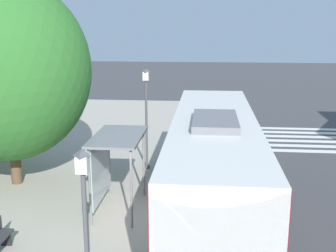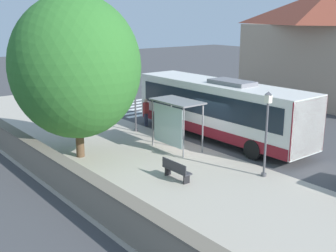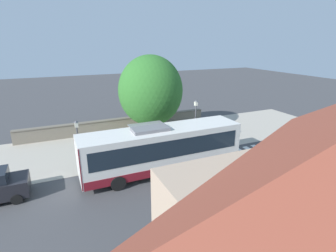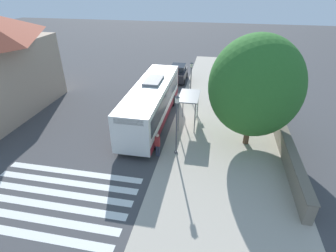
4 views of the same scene
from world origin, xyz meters
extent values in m
plane|color=#424244|center=(0.00, 0.00, 0.00)|extent=(120.00, 120.00, 0.00)
cube|color=#ADA393|center=(-4.50, 0.00, 0.01)|extent=(9.00, 44.00, 0.02)
cube|color=silver|center=(5.00, 8.39, 0.00)|extent=(9.00, 0.50, 0.01)
cube|color=silver|center=(5.00, 9.34, 0.00)|extent=(9.00, 0.50, 0.01)
cube|color=silver|center=(5.00, 10.29, 0.00)|extent=(9.00, 0.50, 0.01)
cube|color=silver|center=(5.00, 11.24, 0.00)|extent=(9.00, 0.50, 0.01)
cube|color=silver|center=(5.00, 12.19, 0.00)|extent=(9.00, 0.50, 0.01)
cube|color=silver|center=(5.00, 13.14, 0.00)|extent=(9.00, 0.50, 0.01)
cube|color=slate|center=(-8.55, 0.00, 0.65)|extent=(0.50, 20.00, 1.29)
cube|color=#685F52|center=(-8.55, 0.00, 1.33)|extent=(0.60, 20.00, 0.08)
cube|color=tan|center=(15.59, 2.44, 3.13)|extent=(6.09, 13.10, 6.26)
pyramid|color=brown|center=(15.59, 2.44, 7.66)|extent=(6.69, 13.70, 2.81)
cube|color=silver|center=(1.79, 0.69, 1.87)|extent=(2.65, 11.66, 2.85)
cube|color=black|center=(1.79, 0.69, 2.24)|extent=(2.69, 10.73, 1.25)
cube|color=maroon|center=(1.79, 0.69, 0.73)|extent=(2.69, 11.42, 0.57)
cube|color=maroon|center=(1.79, -5.11, 1.87)|extent=(2.69, 0.06, 2.73)
cube|color=black|center=(1.79, 6.48, 3.01)|extent=(1.98, 0.08, 0.40)
cube|color=slate|center=(1.79, -0.19, 3.41)|extent=(1.32, 2.56, 0.22)
cylinder|color=black|center=(0.55, 4.77, 0.50)|extent=(0.30, 1.00, 1.00)
cylinder|color=black|center=(3.03, 4.77, 0.50)|extent=(0.30, 1.00, 1.00)
cylinder|color=black|center=(0.55, -2.93, 0.50)|extent=(0.30, 1.00, 1.00)
cylinder|color=black|center=(3.03, -2.93, 0.50)|extent=(0.30, 1.00, 1.00)
cylinder|color=slate|center=(-0.72, -0.60, 1.29)|extent=(0.08, 0.08, 2.58)
cylinder|color=slate|center=(-0.72, 1.97, 1.29)|extent=(0.08, 0.08, 2.58)
cylinder|color=slate|center=(-2.02, -0.60, 1.29)|extent=(0.08, 0.08, 2.58)
cylinder|color=slate|center=(-2.02, 1.97, 1.29)|extent=(0.08, 0.08, 2.58)
cube|color=slate|center=(-1.37, 0.68, 2.62)|extent=(1.59, 2.87, 0.08)
cube|color=silver|center=(-2.00, 0.68, 1.42)|extent=(0.03, 2.31, 2.06)
cylinder|color=#2D3347|center=(0.07, 5.62, 0.43)|extent=(0.12, 0.12, 0.87)
cylinder|color=#2D3347|center=(0.23, 5.62, 0.43)|extent=(0.12, 0.12, 0.87)
cube|color=maroon|center=(0.15, 5.62, 1.22)|extent=(0.34, 0.22, 0.70)
sphere|color=tan|center=(0.15, 5.62, 1.69)|extent=(0.24, 0.24, 0.24)
cube|color=#333338|center=(-4.14, -2.66, 0.45)|extent=(0.40, 1.58, 0.06)
cube|color=#333338|center=(-4.31, -2.66, 0.68)|extent=(0.04, 1.58, 0.40)
cube|color=black|center=(-4.14, -3.29, 0.23)|extent=(0.32, 0.06, 0.45)
cube|color=black|center=(-4.14, -2.03, 0.23)|extent=(0.32, 0.06, 0.45)
cylinder|color=#4C4C51|center=(-1.06, 5.02, 0.08)|extent=(0.24, 0.24, 0.16)
cylinder|color=#4C4C51|center=(-1.06, 5.02, 1.97)|extent=(0.10, 0.10, 3.93)
cube|color=silver|center=(-1.06, 5.02, 4.11)|extent=(0.24, 0.24, 0.35)
pyramid|color=#4C4C51|center=(-1.06, 5.02, 4.35)|extent=(0.28, 0.28, 0.14)
cylinder|color=#4C4C51|center=(-0.90, -4.78, 0.08)|extent=(0.24, 0.24, 0.16)
cylinder|color=#4C4C51|center=(-0.90, -4.78, 1.67)|extent=(0.10, 0.10, 3.34)
cube|color=silver|center=(-0.90, -4.78, 3.52)|extent=(0.24, 0.24, 0.35)
pyramid|color=#4C4C51|center=(-0.90, -4.78, 3.76)|extent=(0.28, 0.28, 0.14)
cylinder|color=brown|center=(-5.99, 2.74, 1.41)|extent=(0.41, 0.41, 2.82)
ellipsoid|color=#2D6B28|center=(-5.99, 2.74, 4.55)|extent=(6.28, 6.28, 6.91)
camera|label=1|loc=(1.54, -12.52, 6.21)|focal=45.00mm
camera|label=2|loc=(-15.14, -15.83, 6.92)|focal=45.00mm
camera|label=3|loc=(17.89, -6.03, 9.17)|focal=28.00mm
camera|label=4|loc=(-3.40, 20.18, 10.83)|focal=28.00mm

